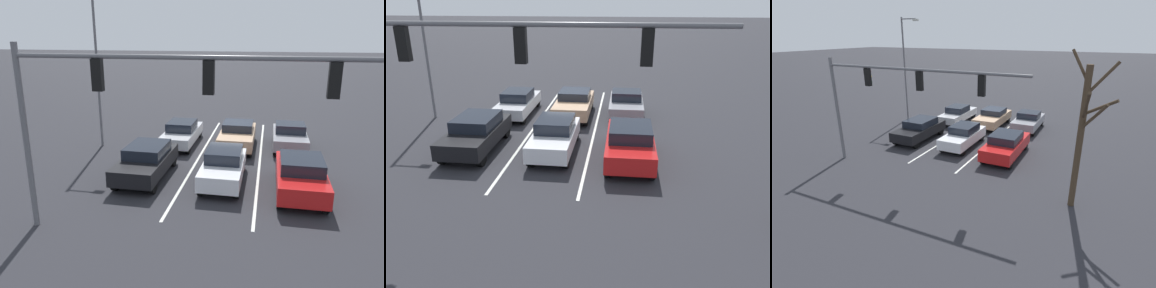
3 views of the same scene
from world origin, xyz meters
TOP-DOWN VIEW (x-y plane):
  - ground_plane at (0.00, 0.00)m, footprint 240.00×240.00m
  - lane_stripe_left_divider at (-1.61, 1.81)m, footprint 0.12×15.62m
  - lane_stripe_center_divider at (1.61, 1.81)m, footprint 0.12×15.62m
  - car_white_midlane_front at (-0.09, 5.41)m, footprint 1.73×4.27m
  - car_red_leftlane_front at (-3.36, 5.92)m, footprint 1.94×4.61m
  - car_black_rightlane_front at (3.46, 5.51)m, footprint 1.92×4.58m
  - car_silver_rightlane_second at (3.08, -0.01)m, footprint 1.73×4.59m
  - car_gray_leftlane_second at (-3.19, -0.39)m, footprint 1.86×4.13m
  - car_tan_midlane_second at (-0.22, -0.09)m, footprint 1.92×4.54m
  - traffic_signal_gantry at (1.84, 10.60)m, footprint 11.72×0.37m
  - street_lamp_right_shoulder at (7.50, 1.20)m, footprint 1.67×0.24m
  - bare_tree_near at (-8.00, 10.27)m, footprint 2.07×2.42m

SIDE VIEW (x-z plane):
  - ground_plane at x=0.00m, z-range 0.00..0.00m
  - lane_stripe_left_divider at x=-1.61m, z-range 0.00..0.01m
  - lane_stripe_center_divider at x=1.61m, z-range 0.00..0.01m
  - car_silver_rightlane_second at x=3.08m, z-range 0.01..1.43m
  - car_gray_leftlane_second at x=-3.19m, z-range 0.02..1.49m
  - car_tan_midlane_second at x=-0.22m, z-range 0.03..1.49m
  - car_white_midlane_front at x=-0.09m, z-range 0.02..1.53m
  - car_red_leftlane_front at x=-3.36m, z-range 0.03..1.58m
  - car_black_rightlane_front at x=3.46m, z-range 0.05..1.57m
  - bare_tree_near at x=-8.00m, z-range 0.16..7.02m
  - traffic_signal_gantry at x=1.84m, z-range 1.60..7.77m
  - street_lamp_right_shoulder at x=7.50m, z-range 0.59..9.31m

